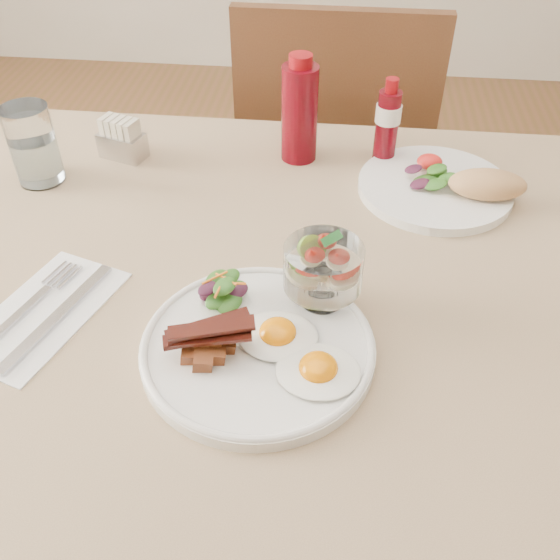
# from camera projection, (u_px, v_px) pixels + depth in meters

# --- Properties ---
(table) EXTENTS (1.33, 0.88, 0.75)m
(table) POSITION_uv_depth(u_px,v_px,m) (316.00, 318.00, 0.92)
(table) COLOR #523219
(table) RESTS_ON ground
(chair_far) EXTENTS (0.42, 0.42, 0.93)m
(chair_far) POSITION_uv_depth(u_px,v_px,m) (332.00, 167.00, 1.51)
(chair_far) COLOR #523219
(chair_far) RESTS_ON ground
(main_plate) EXTENTS (0.28, 0.28, 0.02)m
(main_plate) POSITION_uv_depth(u_px,v_px,m) (258.00, 348.00, 0.74)
(main_plate) COLOR white
(main_plate) RESTS_ON table
(fried_eggs) EXTENTS (0.16, 0.15, 0.03)m
(fried_eggs) POSITION_uv_depth(u_px,v_px,m) (297.00, 351.00, 0.72)
(fried_eggs) COLOR white
(fried_eggs) RESTS_ON main_plate
(bacon_potato_pile) EXTENTS (0.11, 0.07, 0.05)m
(bacon_potato_pile) POSITION_uv_depth(u_px,v_px,m) (208.00, 342.00, 0.71)
(bacon_potato_pile) COLOR brown
(bacon_potato_pile) RESTS_ON main_plate
(side_salad) EXTENTS (0.07, 0.07, 0.04)m
(side_salad) POSITION_uv_depth(u_px,v_px,m) (224.00, 292.00, 0.78)
(side_salad) COLOR #234C14
(side_salad) RESTS_ON main_plate
(fruit_cup) EXTENTS (0.10, 0.10, 0.10)m
(fruit_cup) POSITION_uv_depth(u_px,v_px,m) (323.00, 267.00, 0.76)
(fruit_cup) COLOR white
(fruit_cup) RESTS_ON main_plate
(second_plate) EXTENTS (0.26, 0.25, 0.06)m
(second_plate) POSITION_uv_depth(u_px,v_px,m) (447.00, 185.00, 1.00)
(second_plate) COLOR white
(second_plate) RESTS_ON table
(ketchup_bottle) EXTENTS (0.07, 0.07, 0.18)m
(ketchup_bottle) POSITION_uv_depth(u_px,v_px,m) (300.00, 112.00, 1.04)
(ketchup_bottle) COLOR #56040D
(ketchup_bottle) RESTS_ON table
(hot_sauce_bottle) EXTENTS (0.05, 0.05, 0.15)m
(hot_sauce_bottle) POSITION_uv_depth(u_px,v_px,m) (387.00, 123.00, 1.04)
(hot_sauce_bottle) COLOR #56040D
(hot_sauce_bottle) RESTS_ON table
(sugar_caddy) EXTENTS (0.09, 0.07, 0.07)m
(sugar_caddy) POSITION_uv_depth(u_px,v_px,m) (122.00, 140.00, 1.08)
(sugar_caddy) COLOR silver
(sugar_caddy) RESTS_ON table
(water_glass) EXTENTS (0.08, 0.08, 0.13)m
(water_glass) POSITION_uv_depth(u_px,v_px,m) (34.00, 149.00, 1.00)
(water_glass) COLOR white
(water_glass) RESTS_ON table
(napkin_cutlery) EXTENTS (0.18, 0.25, 0.01)m
(napkin_cutlery) POSITION_uv_depth(u_px,v_px,m) (44.00, 313.00, 0.80)
(napkin_cutlery) COLOR white
(napkin_cutlery) RESTS_ON table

